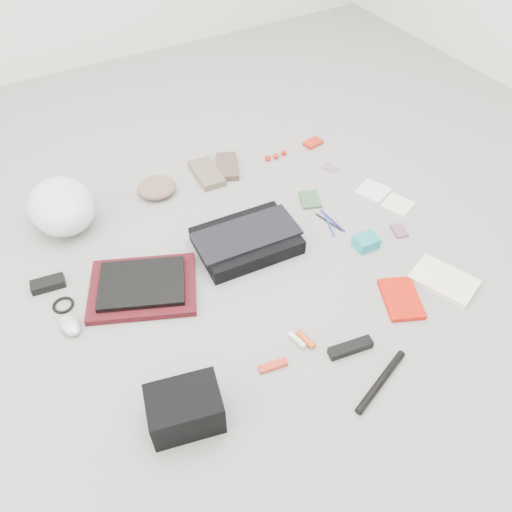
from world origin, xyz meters
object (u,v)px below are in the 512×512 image
laptop (142,283)px  bike_helmet (62,206)px  messenger_bag (247,241)px  book_red (401,299)px  camera_bag (185,409)px  accordion_wallet (366,242)px

laptop → bike_helmet: bike_helmet is taller
messenger_bag → book_red: 0.64m
bike_helmet → book_red: 1.41m
messenger_bag → laptop: bearing=-175.1°
laptop → camera_bag: (-0.07, -0.55, 0.03)m
laptop → bike_helmet: size_ratio=0.95×
laptop → book_red: laptop is taller
bike_helmet → camera_bag: bike_helmet is taller
bike_helmet → accordion_wallet: bearing=-37.2°
bike_helmet → book_red: bike_helmet is taller
messenger_bag → laptop: messenger_bag is taller
messenger_bag → camera_bag: bearing=-128.8°
accordion_wallet → messenger_bag: bearing=153.8°
camera_bag → accordion_wallet: camera_bag is taller
accordion_wallet → bike_helmet: bearing=147.4°
messenger_bag → book_red: (0.36, -0.53, -0.02)m
messenger_bag → bike_helmet: (-0.60, 0.50, 0.07)m
camera_bag → messenger_bag: bearing=60.5°
laptop → bike_helmet: 0.53m
accordion_wallet → camera_bag: bearing=-157.9°
messenger_bag → book_red: size_ratio=2.04×
laptop → accordion_wallet: laptop is taller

